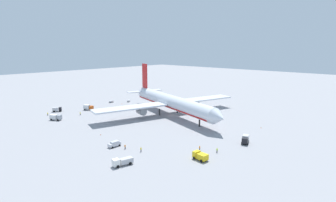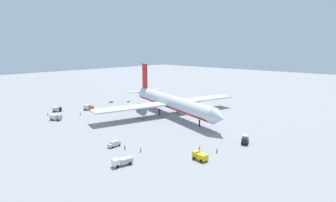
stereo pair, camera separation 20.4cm
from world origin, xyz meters
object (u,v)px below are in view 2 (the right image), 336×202
at_px(ground_worker_5, 199,148).
at_px(ground_worker_1, 80,114).
at_px(ground_worker_0, 217,150).
at_px(ground_worker_2, 48,114).
at_px(service_truck_5, 88,107).
at_px(traffic_cone_0, 122,104).
at_px(service_truck_0, 56,117).
at_px(traffic_cone_1, 261,128).
at_px(ground_worker_3, 141,149).
at_px(service_truck_2, 122,161).
at_px(baggage_cart_0, 129,101).
at_px(service_van, 114,144).
at_px(airliner, 171,102).
at_px(service_truck_3, 245,139).
at_px(service_truck_4, 200,156).
at_px(traffic_cone_2, 101,134).
at_px(baggage_cart_1, 111,101).
at_px(service_truck_1, 57,109).
at_px(ground_worker_4, 125,147).

bearing_deg(ground_worker_5, ground_worker_1, -178.09).
height_order(ground_worker_0, ground_worker_2, ground_worker_2).
distance_m(service_truck_5, traffic_cone_0, 22.89).
bearing_deg(service_truck_0, ground_worker_2, 174.10).
xyz_separation_m(service_truck_0, ground_worker_2, (-11.86, 1.23, -0.61)).
bearing_deg(traffic_cone_1, ground_worker_3, -108.38).
distance_m(service_truck_2, baggage_cart_0, 97.18).
height_order(traffic_cone_0, traffic_cone_1, same).
bearing_deg(baggage_cart_0, ground_worker_0, -21.05).
height_order(service_van, baggage_cart_0, service_van).
xyz_separation_m(airliner, service_van, (16.42, -47.65, -5.88)).
bearing_deg(service_truck_3, service_truck_4, -97.67).
bearing_deg(service_van, service_truck_4, 21.43).
bearing_deg(traffic_cone_1, ground_worker_2, -149.22).
distance_m(airliner, traffic_cone_0, 41.28).
height_order(traffic_cone_1, traffic_cone_2, same).
height_order(ground_worker_1, ground_worker_2, ground_worker_2).
height_order(baggage_cart_1, traffic_cone_2, baggage_cart_1).
bearing_deg(service_truck_1, service_truck_2, -12.50).
bearing_deg(traffic_cone_2, service_truck_3, 33.60).
bearing_deg(baggage_cart_1, traffic_cone_1, 7.06).
xyz_separation_m(service_van, ground_worker_4, (4.72, 1.04, -0.17)).
bearing_deg(traffic_cone_0, ground_worker_5, -19.86).
bearing_deg(service_truck_1, traffic_cone_2, -7.15).
bearing_deg(service_van, traffic_cone_0, 140.49).
height_order(service_truck_3, traffic_cone_2, service_truck_3).
bearing_deg(ground_worker_1, ground_worker_2, -133.89).
bearing_deg(baggage_cart_1, service_truck_0, -70.15).
relative_size(service_truck_2, service_truck_4, 1.30).
xyz_separation_m(service_truck_0, service_truck_5, (-7.92, 22.42, 0.06)).
bearing_deg(ground_worker_5, service_truck_5, 175.38).
xyz_separation_m(service_truck_5, service_van, (58.22, -24.30, -0.55)).
bearing_deg(service_truck_0, ground_worker_0, 12.83).
relative_size(service_van, traffic_cone_0, 8.46).
xyz_separation_m(service_truck_4, ground_worker_3, (-18.62, -8.37, -0.46)).
xyz_separation_m(ground_worker_4, traffic_cone_2, (-19.35, 2.77, -0.59)).
bearing_deg(ground_worker_1, ground_worker_3, -11.04).
height_order(service_truck_4, service_van, service_truck_4).
bearing_deg(ground_worker_0, airliner, 149.31).
bearing_deg(traffic_cone_1, ground_worker_5, -95.89).
distance_m(airliner, baggage_cart_0, 44.49).
relative_size(service_truck_5, traffic_cone_1, 10.41).
bearing_deg(service_truck_4, service_van, -158.57).
height_order(service_van, ground_worker_5, service_van).
height_order(ground_worker_4, traffic_cone_1, ground_worker_4).
distance_m(service_truck_5, service_van, 63.09).
distance_m(baggage_cart_0, traffic_cone_1, 88.58).
distance_m(ground_worker_1, traffic_cone_1, 89.77).
distance_m(service_truck_1, traffic_cone_1, 106.71).
relative_size(service_truck_2, ground_worker_2, 3.68).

